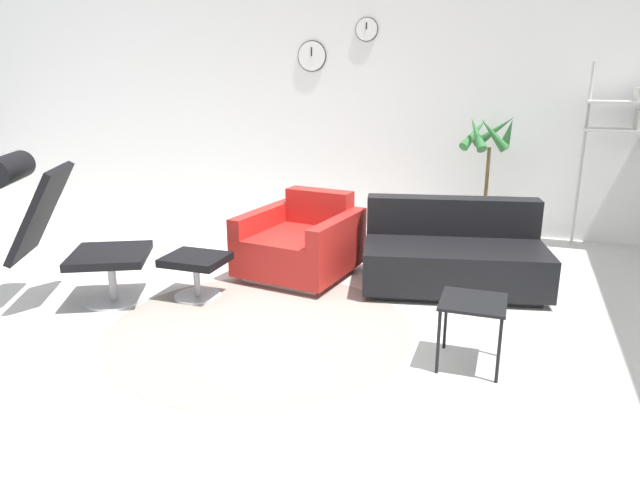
{
  "coord_description": "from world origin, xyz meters",
  "views": [
    {
      "loc": [
        1.47,
        -3.3,
        1.67
      ],
      "look_at": [
        0.21,
        0.36,
        0.55
      ],
      "focal_mm": 32.0,
      "sensor_mm": 36.0,
      "label": 1
    }
  ],
  "objects_px": {
    "lounge_chair": "(57,219)",
    "potted_plant": "(486,187)",
    "couch_low": "(453,257)",
    "armchair_red": "(302,245)",
    "side_table": "(473,308)",
    "ottoman": "(196,267)"
  },
  "relations": [
    {
      "from": "armchair_red",
      "to": "side_table",
      "type": "xyz_separation_m",
      "value": [
        1.52,
        -1.19,
        0.1
      ]
    },
    {
      "from": "lounge_chair",
      "to": "side_table",
      "type": "relative_size",
      "value": 2.76
    },
    {
      "from": "potted_plant",
      "to": "side_table",
      "type": "bearing_deg",
      "value": -87.77
    },
    {
      "from": "ottoman",
      "to": "couch_low",
      "type": "relative_size",
      "value": 0.29
    },
    {
      "from": "couch_low",
      "to": "side_table",
      "type": "height_order",
      "value": "couch_low"
    },
    {
      "from": "lounge_chair",
      "to": "side_table",
      "type": "xyz_separation_m",
      "value": [
        2.97,
        0.02,
        -0.3
      ]
    },
    {
      "from": "lounge_chair",
      "to": "potted_plant",
      "type": "bearing_deg",
      "value": 107.18
    },
    {
      "from": "armchair_red",
      "to": "side_table",
      "type": "height_order",
      "value": "armchair_red"
    },
    {
      "from": "lounge_chair",
      "to": "couch_low",
      "type": "distance_m",
      "value": 3.05
    },
    {
      "from": "lounge_chair",
      "to": "couch_low",
      "type": "height_order",
      "value": "lounge_chair"
    },
    {
      "from": "couch_low",
      "to": "side_table",
      "type": "relative_size",
      "value": 3.79
    },
    {
      "from": "ottoman",
      "to": "side_table",
      "type": "relative_size",
      "value": 1.11
    },
    {
      "from": "side_table",
      "to": "potted_plant",
      "type": "height_order",
      "value": "potted_plant"
    },
    {
      "from": "ottoman",
      "to": "armchair_red",
      "type": "height_order",
      "value": "armchair_red"
    },
    {
      "from": "ottoman",
      "to": "side_table",
      "type": "height_order",
      "value": "side_table"
    },
    {
      "from": "ottoman",
      "to": "couch_low",
      "type": "xyz_separation_m",
      "value": [
        1.85,
        0.9,
        0.01
      ]
    },
    {
      "from": "couch_low",
      "to": "potted_plant",
      "type": "xyz_separation_m",
      "value": [
        0.15,
        1.39,
        0.33
      ]
    },
    {
      "from": "couch_low",
      "to": "potted_plant",
      "type": "relative_size",
      "value": 1.19
    },
    {
      "from": "lounge_chair",
      "to": "armchair_red",
      "type": "relative_size",
      "value": 1.1
    },
    {
      "from": "ottoman",
      "to": "potted_plant",
      "type": "relative_size",
      "value": 0.35
    },
    {
      "from": "potted_plant",
      "to": "ottoman",
      "type": "bearing_deg",
      "value": -131.0
    },
    {
      "from": "lounge_chair",
      "to": "armchair_red",
      "type": "distance_m",
      "value": 1.93
    }
  ]
}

